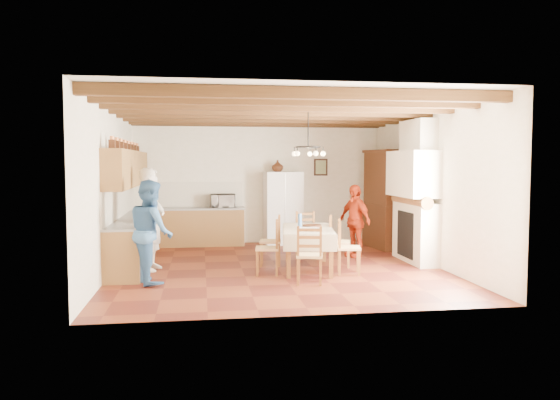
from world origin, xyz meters
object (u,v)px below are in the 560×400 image
object	(u,v)px
chair_left_far	(270,240)
person_man	(152,219)
dining_table	(308,233)
chair_right_far	(339,241)
refrigerator	(283,208)
person_woman_blue	(151,231)
microwave	(223,201)
chair_end_far	(307,235)
chair_end_near	(310,254)
chair_right_near	(349,247)
person_woman_red	(355,221)
chair_left_near	(267,247)
hutch	(384,199)

from	to	relation	value
chair_left_far	person_man	xyz separation A→B (m)	(-2.20, -0.16, 0.46)
dining_table	chair_right_far	world-z (taller)	chair_right_far
refrigerator	dining_table	world-z (taller)	refrigerator
person_woman_blue	microwave	xyz separation A→B (m)	(1.34, 3.94, 0.21)
chair_end_far	person_woman_blue	xyz separation A→B (m)	(-2.96, -1.87, 0.37)
chair_end_near	person_woman_blue	world-z (taller)	person_woman_blue
chair_left_far	chair_end_near	xyz separation A→B (m)	(0.43, -1.66, 0.00)
chair_end_far	chair_right_near	bearing A→B (deg)	-75.86
chair_right_far	person_woman_red	world-z (taller)	person_woman_red
refrigerator	dining_table	bearing A→B (deg)	-92.96
refrigerator	chair_right_far	size ratio (longest dim) A/B	1.82
dining_table	chair_left_far	world-z (taller)	chair_left_far
chair_left_near	microwave	size ratio (longest dim) A/B	1.68
refrigerator	person_man	world-z (taller)	person_man
chair_left_near	person_woman_blue	xyz separation A→B (m)	(-1.96, -0.40, 0.37)
refrigerator	microwave	distance (m)	1.44
refrigerator	chair_end_near	xyz separation A→B (m)	(-0.21, -4.36, -0.39)
chair_right_far	person_woman_blue	size ratio (longest dim) A/B	0.57
hutch	chair_right_near	bearing A→B (deg)	-127.73
chair_left_far	chair_end_near	bearing A→B (deg)	23.43
refrigerator	chair_left_near	bearing A→B (deg)	-105.56
person_woman_blue	chair_right_near	bearing A→B (deg)	-106.72
person_man	microwave	world-z (taller)	person_man
dining_table	person_woman_red	size ratio (longest dim) A/B	1.23
chair_right_near	chair_end_far	distance (m)	1.69
chair_left_far	person_woman_red	distance (m)	2.03
chair_left_near	chair_end_near	world-z (taller)	same
chair_left_far	person_woman_red	size ratio (longest dim) A/B	0.64
chair_left_far	microwave	size ratio (longest dim) A/B	1.68
person_man	microwave	xyz separation A→B (m)	(1.41, 2.87, 0.12)
person_man	person_woman_red	world-z (taller)	person_man
dining_table	person_man	bearing A→B (deg)	173.03
hutch	person_man	xyz separation A→B (m)	(-5.05, -1.89, -0.19)
person_woman_blue	hutch	bearing A→B (deg)	-79.95
chair_left_far	chair_right_far	size ratio (longest dim) A/B	1.00
chair_right_far	chair_end_near	distance (m)	1.62
refrigerator	chair_left_far	bearing A→B (deg)	-106.13
dining_table	person_man	world-z (taller)	person_man
hutch	chair_left_far	distance (m)	3.39
chair_end_near	person_woman_blue	bearing A→B (deg)	2.92
chair_right_far	hutch	bearing A→B (deg)	-22.80
chair_left_far	chair_right_near	xyz separation A→B (m)	(1.28, -0.99, 0.00)
refrigerator	hutch	bearing A→B (deg)	-26.30
microwave	chair_left_far	bearing A→B (deg)	-76.47
microwave	dining_table	bearing A→B (deg)	-68.92
refrigerator	chair_end_far	bearing A→B (deg)	-87.25
refrigerator	hutch	distance (m)	2.42
chair_end_near	microwave	distance (m)	4.57
person_woman_blue	chair_end_near	bearing A→B (deg)	-120.36
chair_right_far	chair_end_far	xyz separation A→B (m)	(-0.45, 0.93, 0.00)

